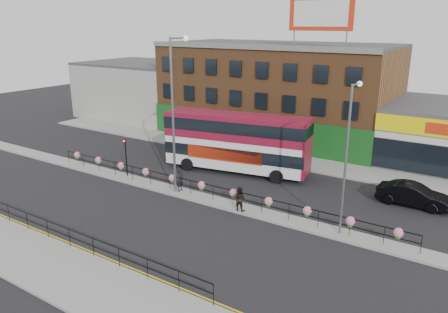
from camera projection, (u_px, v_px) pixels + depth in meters
The scene contains 18 objects.
ground at pixel (202, 199), 32.15m from camera, with size 120.00×120.00×0.00m, color black.
south_pavement at pixel (65, 273), 22.53m from camera, with size 60.00×4.00×0.15m, color gray.
north_pavement at pixel (275, 157), 41.72m from camera, with size 60.00×4.00×0.15m, color gray.
median at pixel (202, 198), 32.13m from camera, with size 60.00×1.60×0.15m, color gray.
yellow_line_inner at pixel (100, 255), 24.39m from camera, with size 60.00×0.10×0.01m, color gold.
yellow_line_outer at pixel (97, 257), 24.25m from camera, with size 60.00×0.10×0.01m, color gold.
brick_building at pixel (277, 91), 48.68m from camera, with size 25.00×12.21×10.30m.
warehouse_west at pixel (144, 89), 59.74m from camera, with size 15.50×12.00×7.30m.
billboard at pixel (321, 14), 38.92m from camera, with size 6.00×0.29×4.40m.
median_railing at pixel (202, 186), 31.84m from camera, with size 30.04×0.56×1.23m.
south_railing at pixel (69, 233), 24.84m from camera, with size 20.04×0.05×1.12m.
double_decker_bus at pixel (237, 137), 37.12m from camera, with size 12.79×5.05×5.05m.
car at pixel (413, 195), 30.77m from camera, with size 4.88×1.72×1.61m, color black.
pedestrian_a at pixel (180, 179), 33.10m from camera, with size 0.50×0.70×1.79m, color black.
pedestrian_b at pixel (240, 198), 29.62m from camera, with size 0.87×0.70×1.73m, color black.
lamp_column_west at pixel (175, 103), 31.45m from camera, with size 0.41×2.00×11.40m.
lamp_column_east at pixel (348, 147), 25.25m from camera, with size 0.33×1.60×9.09m.
traffic_light_median at pixel (126, 149), 35.92m from camera, with size 0.15×0.28×3.65m.
Camera 1 is at (17.68, -24.03, 12.50)m, focal length 35.00 mm.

